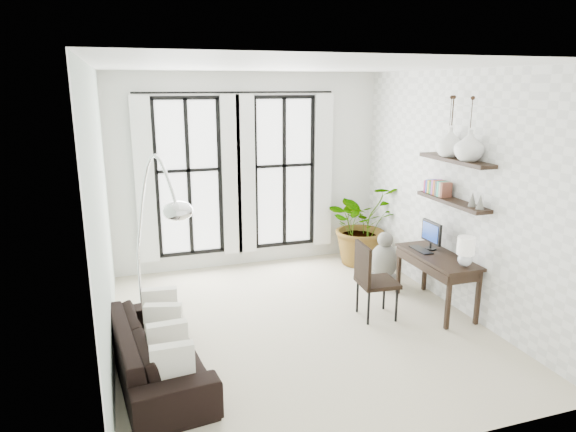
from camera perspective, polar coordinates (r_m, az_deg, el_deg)
name	(u,v)px	position (r m, az deg, el deg)	size (l,w,h in m)	color
floor	(298,325)	(6.75, 1.14, -11.99)	(5.00, 5.00, 0.00)	beige
ceiling	(300,66)	(6.04, 1.30, 16.31)	(5.00, 5.00, 0.00)	white
wall_left	(102,218)	(5.87, -19.98, -0.26)	(5.00, 5.00, 0.00)	#ABBFAF
wall_right	(457,192)	(7.25, 18.26, 2.56)	(5.00, 5.00, 0.00)	white
wall_back	(249,171)	(8.56, -4.37, 4.96)	(4.50, 4.50, 0.00)	white
windows	(238,175)	(8.45, -5.56, 4.54)	(3.26, 0.13, 2.65)	white
wall_shelves	(452,184)	(7.09, 17.73, 3.40)	(0.25, 1.30, 0.60)	black
sofa	(157,350)	(5.72, -14.34, -14.21)	(2.06, 0.80, 0.60)	black
throw_pillows	(166,331)	(5.64, -13.44, -12.33)	(0.40, 1.52, 0.40)	white
plant	(362,224)	(8.82, 8.21, -0.83)	(1.26, 1.10, 1.40)	#2D7228
desk	(439,260)	(7.18, 16.46, -4.70)	(0.55, 1.30, 1.16)	black
desk_chair	(371,276)	(6.80, 9.21, -6.60)	(0.52, 0.52, 1.02)	black
arc_lamp	(154,201)	(5.76, -14.66, 1.62)	(0.72, 1.39, 2.29)	silver
buddha	(384,263)	(7.98, 10.63, -5.17)	(0.47, 0.47, 0.85)	slate
vase_a	(469,145)	(6.79, 19.50, 7.40)	(0.37, 0.37, 0.38)	white
vase_b	(450,142)	(7.11, 17.54, 7.83)	(0.37, 0.37, 0.38)	white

